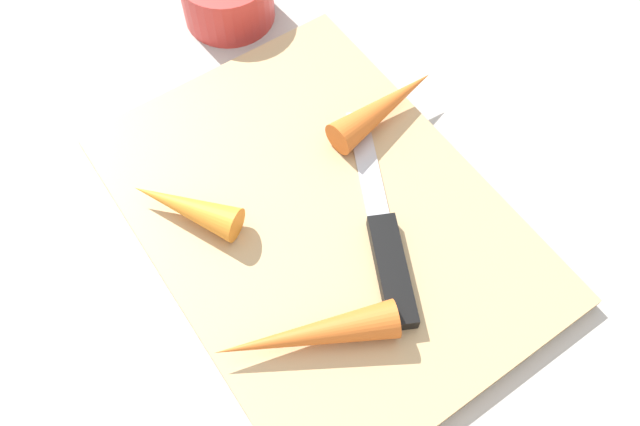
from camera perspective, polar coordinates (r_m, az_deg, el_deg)
The scene contains 6 objects.
ground_plane at distance 0.52m, azimuth -0.00°, elevation -0.65°, with size 1.40×1.40×0.00m, color #ADA8A0.
cutting_board at distance 0.52m, azimuth -0.00°, elevation -0.33°, with size 0.36×0.26×0.01m, color tan.
knife at distance 0.49m, azimuth 6.07°, elevation -3.71°, with size 0.19×0.11×0.01m.
carrot_shortest at distance 0.51m, azimuth -11.90°, elevation 0.58°, with size 0.03×0.03×0.09m, color orange.
carrot_longest at distance 0.46m, azimuth -1.24°, elevation -10.81°, with size 0.03×0.03×0.13m, color orange.
carrot_medium at distance 0.56m, azimuth 5.76°, elevation 9.42°, with size 0.03×0.03×0.11m, color orange.
Camera 1 is at (-0.21, 0.14, 0.46)m, focal length 36.08 mm.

